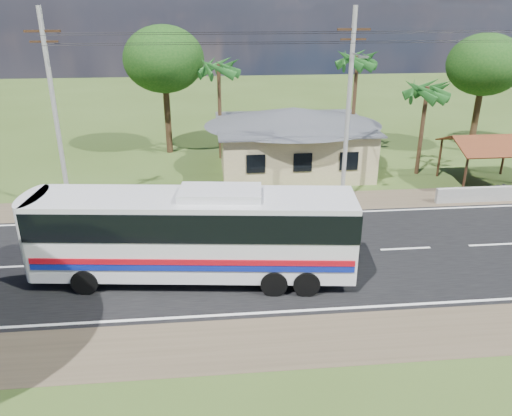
{
  "coord_description": "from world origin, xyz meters",
  "views": [
    {
      "loc": [
        -4.88,
        -20.89,
        11.31
      ],
      "look_at": [
        -2.75,
        1.0,
        2.05
      ],
      "focal_mm": 35.0,
      "sensor_mm": 36.0,
      "label": 1
    }
  ],
  "objects": [
    {
      "name": "ground",
      "position": [
        0.0,
        0.0,
        0.0
      ],
      "size": [
        120.0,
        120.0,
        0.0
      ],
      "primitive_type": "plane",
      "color": "#34491A",
      "rests_on": "ground"
    },
    {
      "name": "coach_bus",
      "position": [
        -5.6,
        -1.76,
        2.38
      ],
      "size": [
        13.65,
        4.33,
        4.17
      ],
      "rotation": [
        0.0,
        0.0,
        -0.11
      ],
      "color": "silver",
      "rests_on": "ground"
    },
    {
      "name": "road",
      "position": [
        0.0,
        0.0,
        0.01
      ],
      "size": [
        120.0,
        16.0,
        0.03
      ],
      "color": "black",
      "rests_on": "ground"
    },
    {
      "name": "motorcycle",
      "position": [
        13.56,
        6.65,
        0.43
      ],
      "size": [
        1.73,
        1.01,
        0.86
      ],
      "primitive_type": "imported",
      "rotation": [
        0.0,
        0.0,
        1.28
      ],
      "color": "black",
      "rests_on": "ground"
    },
    {
      "name": "palm_near",
      "position": [
        9.5,
        11.0,
        5.71
      ],
      "size": [
        2.8,
        2.8,
        6.7
      ],
      "color": "#47301E",
      "rests_on": "ground"
    },
    {
      "name": "palm_far",
      "position": [
        -4.0,
        16.0,
        6.68
      ],
      "size": [
        2.8,
        2.8,
        7.7
      ],
      "color": "#47301E",
      "rests_on": "ground"
    },
    {
      "name": "tree_behind_house",
      "position": [
        -8.0,
        18.0,
        7.12
      ],
      "size": [
        6.0,
        6.0,
        9.61
      ],
      "color": "#47301E",
      "rests_on": "ground"
    },
    {
      "name": "house",
      "position": [
        1.0,
        13.0,
        2.64
      ],
      "size": [
        12.4,
        10.0,
        5.0
      ],
      "color": "#C7B784",
      "rests_on": "ground"
    },
    {
      "name": "utility_poles",
      "position": [
        2.67,
        6.49,
        5.77
      ],
      "size": [
        32.8,
        2.22,
        11.0
      ],
      "color": "#9E9E99",
      "rests_on": "ground"
    },
    {
      "name": "waiting_shed",
      "position": [
        13.0,
        8.5,
        2.73
      ],
      "size": [
        5.2,
        4.48,
        3.35
      ],
      "color": "#3A2715",
      "rests_on": "ground"
    },
    {
      "name": "tree_behind_shed",
      "position": [
        16.0,
        16.0,
        6.68
      ],
      "size": [
        5.6,
        5.6,
        9.02
      ],
      "color": "#47301E",
      "rests_on": "ground"
    },
    {
      "name": "palm_mid",
      "position": [
        6.0,
        15.5,
        7.16
      ],
      "size": [
        2.8,
        2.8,
        8.2
      ],
      "color": "#47301E",
      "rests_on": "ground"
    },
    {
      "name": "concrete_barrier",
      "position": [
        12.0,
        5.6,
        0.45
      ],
      "size": [
        7.0,
        0.3,
        0.9
      ],
      "primitive_type": "cube",
      "color": "#9E9E99",
      "rests_on": "ground"
    }
  ]
}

